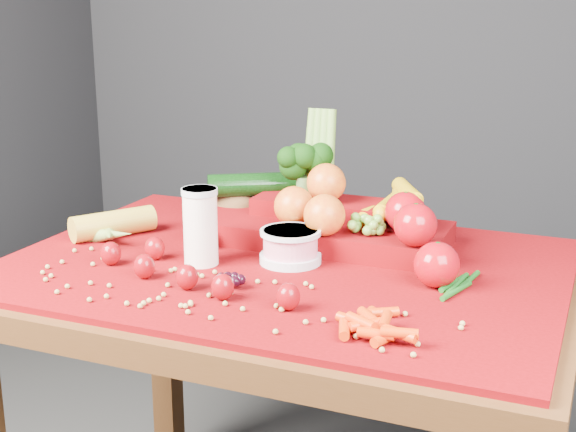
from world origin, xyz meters
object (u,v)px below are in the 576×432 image
at_px(table, 284,314).
at_px(produce_mound, 333,215).
at_px(yogurt_bowl, 290,245).
at_px(milk_glass, 200,224).

height_order(table, produce_mound, produce_mound).
xyz_separation_m(table, yogurt_bowl, (0.01, 0.01, 0.14)).
bearing_deg(yogurt_bowl, milk_glass, -154.75).
relative_size(milk_glass, yogurt_bowl, 1.24).
relative_size(yogurt_bowl, produce_mound, 0.20).
relative_size(table, milk_glass, 7.38).
bearing_deg(milk_glass, yogurt_bowl, 25.25).
distance_m(table, yogurt_bowl, 0.14).
height_order(milk_glass, yogurt_bowl, milk_glass).
distance_m(table, milk_glass, 0.25).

